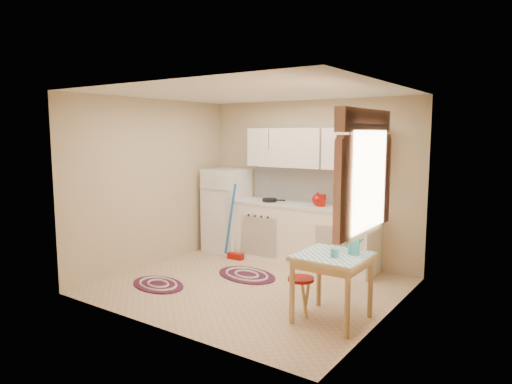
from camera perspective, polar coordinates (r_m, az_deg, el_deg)
room_shell at (r=5.91m, az=1.85°, el=3.49°), size 3.64×3.60×2.52m
fridge at (r=7.72m, az=-3.69°, el=-2.28°), size 0.65×0.60×1.40m
broom at (r=7.20m, az=-2.62°, el=-3.80°), size 0.29×0.14×1.20m
base_cabinets at (r=7.03m, az=5.94°, el=-5.44°), size 2.25×0.60×0.88m
countertop at (r=6.94m, az=5.99°, el=-1.74°), size 2.27×0.62×0.04m
frying_pan at (r=7.19m, az=1.70°, el=-1.02°), size 0.29×0.29×0.05m
red_kettle at (r=6.82m, az=7.71°, el=-0.94°), size 0.21×0.20×0.19m
red_canister at (r=6.79m, az=8.18°, el=-1.12°), size 0.16×0.16×0.16m
table at (r=5.03m, az=9.46°, el=-11.74°), size 0.72×0.72×0.72m
stool at (r=5.19m, az=5.62°, el=-12.80°), size 0.34×0.34×0.42m
coffee_pot at (r=4.92m, az=12.17°, el=-6.05°), size 0.17×0.16×0.30m
mug at (r=4.79m, az=9.80°, el=-7.58°), size 0.09×0.09×0.10m
rug_center at (r=6.54m, az=-1.18°, el=-10.33°), size 1.07×0.83×0.02m
rug_left at (r=6.29m, az=-12.14°, el=-11.24°), size 0.94×0.72×0.02m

